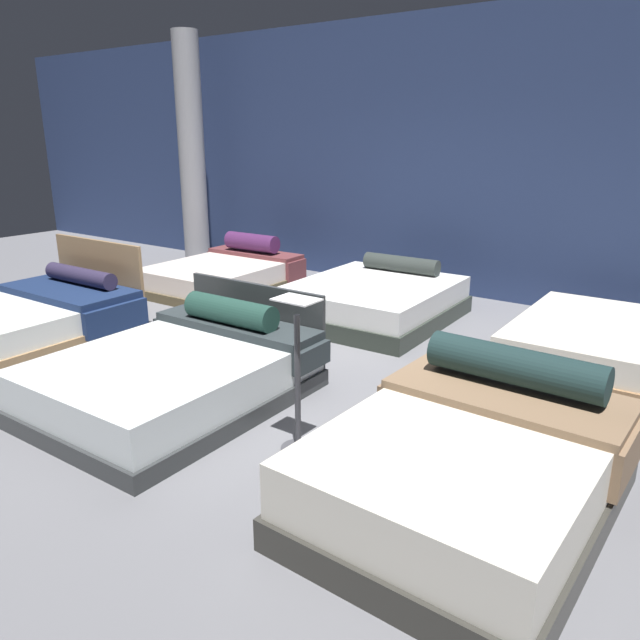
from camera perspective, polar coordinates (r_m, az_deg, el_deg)
The scene contains 10 objects.
ground_plane at distance 5.71m, azimuth -4.59°, elevation -4.11°, with size 18.00×18.00×0.02m, color slate.
showroom_back_wall at distance 8.22m, azimuth 11.14°, elevation 14.76°, with size 18.00×0.06×3.50m, color navy.
bed_0 at distance 6.91m, azimuth -25.95°, elevation 0.01°, with size 1.65×2.12×0.92m.
bed_1 at distance 4.97m, azimuth -13.05°, elevation -4.86°, with size 1.68×2.09×0.78m.
bed_2 at distance 3.60m, azimuth 13.86°, elevation -13.15°, with size 1.50×1.95×0.81m.
bed_3 at distance 8.43m, azimuth -9.04°, elevation 4.27°, with size 1.55×1.99×0.68m.
bed_4 at distance 6.97m, azimuth 5.09°, elevation 1.85°, with size 1.70×1.95×0.63m.
bed_5 at distance 6.19m, azimuth 24.55°, elevation -2.00°, with size 1.46×1.96×0.39m.
price_sign at distance 4.03m, azimuth -2.11°, elevation -6.96°, with size 0.28×0.24×1.06m.
support_pillar at distance 9.93m, azimuth -11.97°, elevation 15.09°, with size 0.40×0.40×3.50m, color #99999E.
Camera 1 is at (3.46, -4.04, 2.07)m, focal length 34.05 mm.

